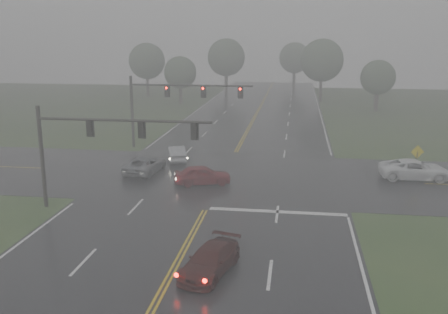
% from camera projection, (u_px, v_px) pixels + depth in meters
% --- Properties ---
extents(main_road, '(18.00, 160.00, 0.02)m').
position_uv_depth(main_road, '(220.00, 183.00, 36.93)').
color(main_road, black).
rests_on(main_road, ground).
extents(cross_street, '(120.00, 14.00, 0.02)m').
position_uv_depth(cross_street, '(223.00, 176.00, 38.85)').
color(cross_street, black).
rests_on(cross_street, ground).
extents(stop_bar, '(8.50, 0.50, 0.01)m').
position_uv_depth(stop_bar, '(277.00, 212.00, 30.92)').
color(stop_bar, silver).
rests_on(stop_bar, ground).
extents(sedan_maroon, '(2.75, 4.57, 1.24)m').
position_uv_depth(sedan_maroon, '(210.00, 273.00, 23.03)').
color(sedan_maroon, '#360C09').
rests_on(sedan_maroon, ground).
extents(sedan_red, '(4.45, 2.76, 1.41)m').
position_uv_depth(sedan_red, '(203.00, 184.00, 36.65)').
color(sedan_red, maroon).
rests_on(sedan_red, ground).
extents(sedan_silver, '(2.68, 4.27, 1.33)m').
position_uv_depth(sedan_silver, '(176.00, 161.00, 43.45)').
color(sedan_silver, '#A0A2A7').
rests_on(sedan_silver, ground).
extents(car_grey, '(2.75, 4.97, 1.32)m').
position_uv_depth(car_grey, '(146.00, 173.00, 39.69)').
color(car_grey, slate).
rests_on(car_grey, ground).
extents(pickup_white, '(5.38, 2.60, 1.48)m').
position_uv_depth(pickup_white, '(414.00, 179.00, 37.96)').
color(pickup_white, white).
rests_on(pickup_white, ground).
extents(signal_gantry_near, '(10.94, 0.28, 6.48)m').
position_uv_depth(signal_gantry_near, '(91.00, 139.00, 30.39)').
color(signal_gantry_near, black).
rests_on(signal_gantry_near, ground).
extents(signal_gantry_far, '(11.77, 0.35, 6.90)m').
position_uv_depth(signal_gantry_far, '(168.00, 98.00, 47.16)').
color(signal_gantry_far, black).
rests_on(signal_gantry_far, ground).
extents(sign_diamond_east, '(1.03, 0.29, 2.53)m').
position_uv_depth(sign_diamond_east, '(417.00, 156.00, 38.05)').
color(sign_diamond_east, black).
rests_on(sign_diamond_east, ground).
extents(tree_nw_a, '(5.07, 5.07, 7.45)m').
position_uv_depth(tree_nw_a, '(180.00, 73.00, 77.91)').
color(tree_nw_a, '#30291F').
rests_on(tree_nw_a, ground).
extents(tree_ne_a, '(6.87, 6.87, 10.10)m').
position_uv_depth(tree_ne_a, '(322.00, 60.00, 80.06)').
color(tree_ne_a, '#30291F').
rests_on(tree_ne_a, ground).
extents(tree_n_mid, '(6.84, 6.84, 10.05)m').
position_uv_depth(tree_n_mid, '(226.00, 57.00, 91.03)').
color(tree_n_mid, '#30291F').
rests_on(tree_n_mid, ground).
extents(tree_e_near, '(4.93, 4.93, 7.25)m').
position_uv_depth(tree_e_near, '(378.00, 77.00, 70.82)').
color(tree_e_near, '#30291F').
rests_on(tree_e_near, ground).
extents(tree_nw_b, '(6.34, 6.34, 9.32)m').
position_uv_depth(tree_nw_b, '(147.00, 61.00, 87.38)').
color(tree_nw_b, '#30291F').
rests_on(tree_nw_b, ground).
extents(tree_n_far, '(6.27, 6.27, 9.21)m').
position_uv_depth(tree_n_far, '(295.00, 58.00, 101.35)').
color(tree_n_far, '#30291F').
rests_on(tree_n_far, ground).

